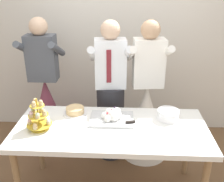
{
  "coord_description": "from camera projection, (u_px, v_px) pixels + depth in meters",
  "views": [
    {
      "loc": [
        0.12,
        -2.08,
        2.05
      ],
      "look_at": [
        0.0,
        0.15,
        1.07
      ],
      "focal_mm": 41.71,
      "sensor_mm": 36.0,
      "label": 1
    }
  ],
  "objects": [
    {
      "name": "person_bride",
      "position": [
        146.0,
        112.0,
        3.1
      ],
      "size": [
        0.56,
        0.56,
        1.66
      ],
      "color": "white",
      "rests_on": "ground_plane"
    },
    {
      "name": "round_cake",
      "position": [
        75.0,
        111.0,
        2.64
      ],
      "size": [
        0.24,
        0.24,
        0.07
      ],
      "color": "white",
      "rests_on": "dessert_table"
    },
    {
      "name": "dessert_table",
      "position": [
        111.0,
        134.0,
        2.45
      ],
      "size": [
        1.8,
        0.8,
        0.78
      ],
      "color": "white",
      "rests_on": "ground_plane"
    },
    {
      "name": "person_groom",
      "position": [
        110.0,
        100.0,
        3.02
      ],
      "size": [
        0.5,
        0.53,
        1.66
      ],
      "color": "#232328",
      "rests_on": "ground_plane"
    },
    {
      "name": "person_guest",
      "position": [
        47.0,
        105.0,
        3.28
      ],
      "size": [
        0.56,
        0.56,
        1.66
      ],
      "color": "brown",
      "rests_on": "ground_plane"
    },
    {
      "name": "plate_stack",
      "position": [
        168.0,
        115.0,
        2.54
      ],
      "size": [
        0.21,
        0.21,
        0.1
      ],
      "color": "white",
      "rests_on": "dessert_table"
    },
    {
      "name": "main_cake_tray",
      "position": [
        112.0,
        116.0,
        2.52
      ],
      "size": [
        0.43,
        0.31,
        0.13
      ],
      "color": "silver",
      "rests_on": "dessert_table"
    },
    {
      "name": "rear_wall",
      "position": [
        117.0,
        28.0,
        3.42
      ],
      "size": [
        5.2,
        0.1,
        2.9
      ],
      "primitive_type": "cube",
      "color": "beige",
      "rests_on": "ground_plane"
    },
    {
      "name": "cupcake_stand",
      "position": [
        38.0,
        117.0,
        2.35
      ],
      "size": [
        0.23,
        0.23,
        0.31
      ],
      "color": "gold",
      "rests_on": "dessert_table"
    }
  ]
}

